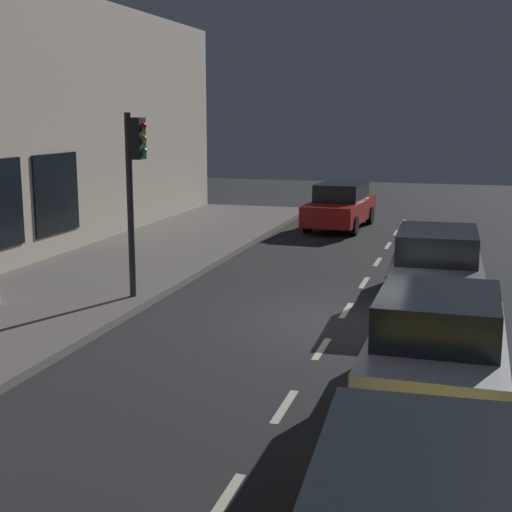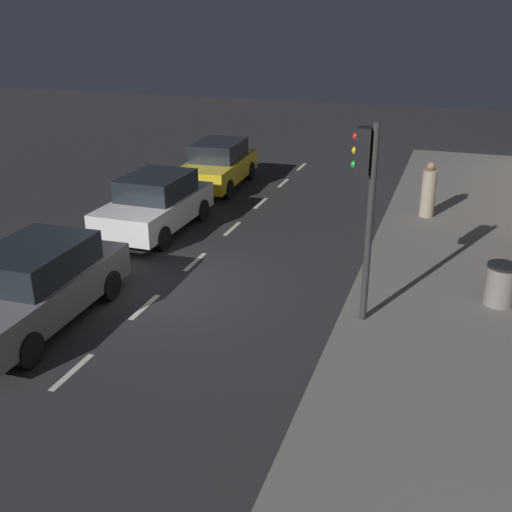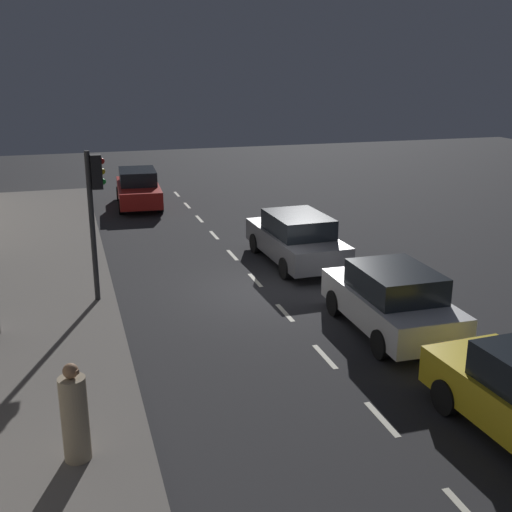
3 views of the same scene
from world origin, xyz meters
TOP-DOWN VIEW (x-y plane):
  - ground_plane at (0.00, 0.00)m, footprint 60.00×60.00m
  - sidewalk at (6.25, 0.00)m, footprint 4.50×32.00m
  - lane_centre_line at (0.00, -1.00)m, footprint 0.12×27.20m
  - traffic_light at (4.34, -0.33)m, footprint 0.48×0.32m
  - parked_car_0 at (-2.04, 8.22)m, footprint 1.95×4.22m
  - parked_car_2 at (-1.70, -2.24)m, footprint 2.02×4.54m
  - parked_car_3 at (-1.97, 3.40)m, footprint 1.93×4.07m
  - pedestrian_0 at (5.17, 6.68)m, footprint 0.58×0.58m
  - trash_bin at (7.00, 1.21)m, footprint 0.63×0.63m

SIDE VIEW (x-z plane):
  - ground_plane at x=0.00m, z-range 0.00..0.00m
  - lane_centre_line at x=0.00m, z-range 0.00..0.01m
  - sidewalk at x=6.25m, z-range 0.00..0.15m
  - trash_bin at x=7.00m, z-range 0.15..1.03m
  - parked_car_0 at x=-2.04m, z-range 0.00..1.58m
  - parked_car_3 at x=-1.97m, z-range 0.00..1.58m
  - parked_car_2 at x=-1.70m, z-range 0.00..1.58m
  - pedestrian_0 at x=5.17m, z-range 0.07..1.69m
  - traffic_light at x=4.34m, z-range 0.90..4.73m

